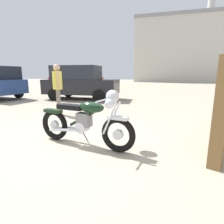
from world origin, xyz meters
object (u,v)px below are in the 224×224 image
Objects in this scene: vintage_motorcycle at (86,120)px; dark_sedan_left at (77,79)px; pale_sedan_back at (80,82)px; bystander at (58,84)px.

vintage_motorcycle is 13.64m from dark_sedan_left.
vintage_motorcycle is 0.52× the size of pale_sedan_back.
bystander is at bearing 141.76° from vintage_motorcycle.
vintage_motorcycle is at bearing -66.78° from pale_sedan_back.
bystander is at bearing 110.11° from dark_sedan_left.
dark_sedan_left is (-3.95, 10.06, -0.08)m from bystander.
vintage_motorcycle is 1.24× the size of bystander.
vintage_motorcycle is 6.66m from pale_sedan_back.
dark_sedan_left reaches higher than vintage_motorcycle.
dark_sedan_left is 1.20× the size of pale_sedan_back.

